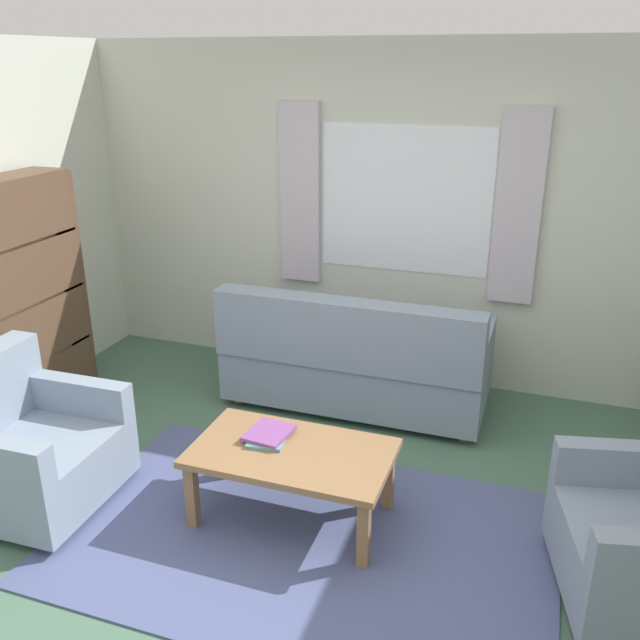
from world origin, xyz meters
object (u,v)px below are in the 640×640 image
(armchair_left, at_px, (26,447))
(coffee_table, at_px, (292,459))
(book_stack_on_table, at_px, (269,435))
(bookshelf, at_px, (32,311))
(couch, at_px, (355,361))

(armchair_left, distance_m, coffee_table, 1.55)
(book_stack_on_table, bearing_deg, armchair_left, -162.40)
(book_stack_on_table, relative_size, bookshelf, 0.17)
(couch, relative_size, bookshelf, 1.10)
(couch, height_order, coffee_table, couch)
(bookshelf, bearing_deg, coffee_table, 74.58)
(coffee_table, relative_size, book_stack_on_table, 3.67)
(couch, bearing_deg, book_stack_on_table, 84.88)
(book_stack_on_table, bearing_deg, couch, 84.88)
(armchair_left, height_order, book_stack_on_table, armchair_left)
(armchair_left, xyz_separation_m, coffee_table, (1.51, 0.35, 0.03))
(bookshelf, bearing_deg, couch, 109.78)
(couch, distance_m, coffee_table, 1.39)
(armchair_left, xyz_separation_m, bookshelf, (-0.71, 0.96, 0.42))
(armchair_left, distance_m, bookshelf, 1.27)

